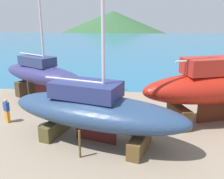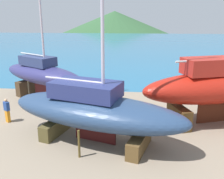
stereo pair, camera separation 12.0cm
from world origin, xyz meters
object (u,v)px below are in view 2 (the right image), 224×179
sailboat_far_slipway (94,109)px  sailboat_mid_port (42,74)px  sailboat_large_starboard (216,86)px  worker (7,110)px

sailboat_far_slipway → sailboat_mid_port: bearing=145.5°
sailboat_large_starboard → worker: bearing=166.9°
sailboat_large_starboard → worker: sailboat_large_starboard is taller
sailboat_far_slipway → worker: sailboat_far_slipway is taller
sailboat_large_starboard → sailboat_far_slipway: bearing=-174.1°
sailboat_large_starboard → worker: size_ratio=10.54×
sailboat_large_starboard → worker: (-14.12, -1.32, -1.70)m
worker → sailboat_mid_port: bearing=-153.2°
sailboat_far_slipway → sailboat_mid_port: 9.22m
sailboat_mid_port → sailboat_large_starboard: bearing=16.0°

